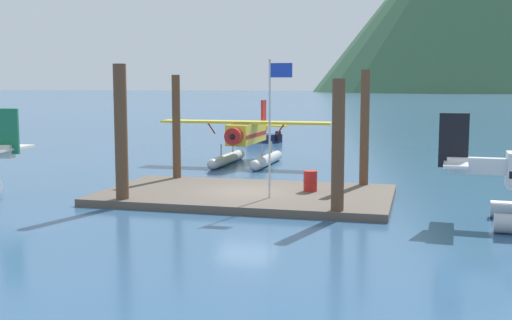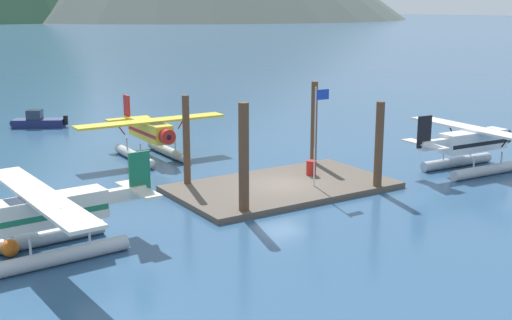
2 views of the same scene
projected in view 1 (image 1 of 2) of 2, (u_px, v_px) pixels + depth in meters
ground_plane at (246, 198)px, 26.96m from camera, size 1200.00×1200.00×0.00m
dock_platform at (246, 195)px, 26.95m from camera, size 12.23×7.04×0.30m
piling_near_left at (121, 136)px, 24.89m from camera, size 0.51×0.51×5.63m
piling_near_right at (338, 149)px, 22.56m from camera, size 0.47×0.47×5.04m
piling_far_left at (176, 130)px, 30.71m from camera, size 0.40×0.40×5.30m
piling_far_right at (365, 131)px, 28.55m from camera, size 0.41×0.41×5.50m
flagpole at (273, 111)px, 24.97m from camera, size 0.95×0.10×5.54m
fuel_drum at (310, 181)px, 26.93m from camera, size 0.62×0.62×0.88m
seaplane_yellow_bow_left at (247, 139)px, 38.23m from camera, size 10.41×7.98×3.84m
boat_navy_open_north at (257, 136)px, 54.64m from camera, size 4.41×3.36×1.50m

